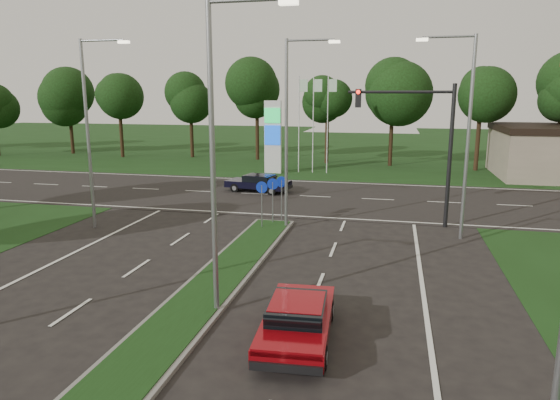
# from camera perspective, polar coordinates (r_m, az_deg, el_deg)

# --- Properties ---
(verge_far) EXTENTS (160.00, 50.00, 0.02)m
(verge_far) POSITION_cam_1_polar(r_m,az_deg,el_deg) (62.94, 7.53, 5.95)
(verge_far) COLOR black
(verge_far) RESTS_ON ground
(cross_road) EXTENTS (160.00, 12.00, 0.02)m
(cross_road) POSITION_cam_1_polar(r_m,az_deg,el_deg) (32.52, 2.30, 0.46)
(cross_road) COLOR black
(cross_road) RESTS_ON ground
(median_kerb) EXTENTS (2.00, 26.00, 0.12)m
(median_kerb) POSITION_cam_1_polar(r_m,az_deg,el_deg) (14.26, -13.21, -15.12)
(median_kerb) COLOR slate
(median_kerb) RESTS_ON ground
(streetlight_median_near) EXTENTS (2.53, 0.22, 9.00)m
(streetlight_median_near) POSITION_cam_1_polar(r_m,az_deg,el_deg) (14.25, -7.01, 6.24)
(streetlight_median_near) COLOR gray
(streetlight_median_near) RESTS_ON ground
(streetlight_median_far) EXTENTS (2.53, 0.22, 9.00)m
(streetlight_median_far) POSITION_cam_1_polar(r_m,az_deg,el_deg) (23.87, 1.21, 8.60)
(streetlight_median_far) COLOR gray
(streetlight_median_far) RESTS_ON ground
(streetlight_left_far) EXTENTS (2.53, 0.22, 9.00)m
(streetlight_left_far) POSITION_cam_1_polar(r_m,az_deg,el_deg) (25.62, -20.81, 8.06)
(streetlight_left_far) COLOR gray
(streetlight_left_far) RESTS_ON ground
(streetlight_right_far) EXTENTS (2.53, 0.22, 9.00)m
(streetlight_right_far) POSITION_cam_1_polar(r_m,az_deg,el_deg) (23.57, 20.31, 7.82)
(streetlight_right_far) COLOR gray
(streetlight_right_far) RESTS_ON ground
(traffic_signal) EXTENTS (5.10, 0.42, 7.00)m
(traffic_signal) POSITION_cam_1_polar(r_m,az_deg,el_deg) (25.43, 16.06, 7.38)
(traffic_signal) COLOR black
(traffic_signal) RESTS_ON ground
(median_signs) EXTENTS (1.16, 1.76, 2.38)m
(median_signs) POSITION_cam_1_polar(r_m,az_deg,el_deg) (24.90, -0.89, 0.93)
(median_signs) COLOR gray
(median_signs) RESTS_ON ground
(gas_pylon) EXTENTS (5.80, 1.26, 8.00)m
(gas_pylon) POSITION_cam_1_polar(r_m,az_deg,el_deg) (41.64, -0.52, 7.44)
(gas_pylon) COLOR silver
(gas_pylon) RESTS_ON ground
(treeline_far) EXTENTS (6.00, 6.00, 9.90)m
(treeline_far) POSITION_cam_1_polar(r_m,az_deg,el_deg) (47.61, 6.11, 12.32)
(treeline_far) COLOR black
(treeline_far) RESTS_ON ground
(red_sedan) EXTENTS (2.00, 4.34, 1.16)m
(red_sedan) POSITION_cam_1_polar(r_m,az_deg,el_deg) (13.67, 2.00, -13.40)
(red_sedan) COLOR maroon
(red_sedan) RESTS_ON ground
(navy_sedan) EXTENTS (4.51, 2.49, 1.17)m
(navy_sedan) POSITION_cam_1_polar(r_m,az_deg,el_deg) (33.81, -2.49, 1.99)
(navy_sedan) COLOR black
(navy_sedan) RESTS_ON ground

